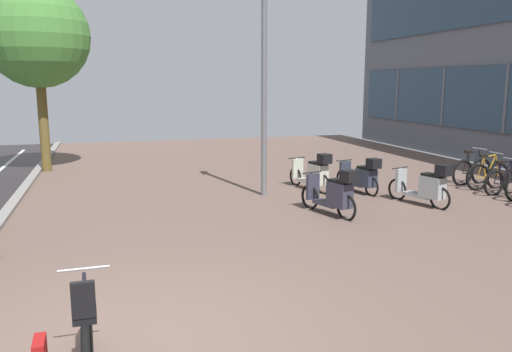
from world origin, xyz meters
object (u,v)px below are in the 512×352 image
Objects in this scene: bicycle_rack_04 at (488,176)px; lamp_post at (264,75)px; scooter_far at (362,176)px; bicycle_rack_03 at (503,181)px; bicycle_foreground at (84,340)px; bicycle_rack_05 at (472,171)px; scooter_near at (426,186)px; scooter_extra at (314,173)px; street_tree at (37,37)px; scooter_mid at (334,194)px.

bicycle_rack_04 is 6.51m from lamp_post.
scooter_far is 3.54m from lamp_post.
bicycle_foreground is at bearing -150.21° from bicycle_rack_03.
bicycle_rack_05 is 3.31m from scooter_near.
scooter_extra is at bearing 150.83° from scooter_far.
street_tree reaches higher than scooter_far.
scooter_extra is (-4.41, 1.72, 0.14)m from bicycle_rack_03.
scooter_mid is 0.32× the size of lamp_post.
bicycle_rack_04 is at bearing 82.13° from bicycle_rack_03.
bicycle_rack_03 is 0.75× the size of scooter_extra.
scooter_mid is at bearing 45.32° from bicycle_foreground.
bicycle_rack_05 is 0.25× the size of street_tree.
scooter_mid is 0.97× the size of scooter_extra.
lamp_post is at bearing 177.13° from bicycle_rack_05.
bicycle_rack_04 is at bearing 32.34° from bicycle_foreground.
bicycle_foreground is 0.27× the size of lamp_post.
scooter_far is at bearing -11.00° from lamp_post.
bicycle_rack_04 is at bearing 15.40° from scooter_mid.
bicycle_rack_05 is 6.47m from lamp_post.
bicycle_foreground is at bearing -133.81° from scooter_far.
scooter_far is (-3.43, 0.47, 0.09)m from bicycle_rack_04.
street_tree is (-5.57, 5.39, 1.20)m from lamp_post.
scooter_mid is at bearing -158.13° from bicycle_rack_05.
scooter_near reaches higher than bicycle_rack_05.
lamp_post is 0.92× the size of street_tree.
scooter_mid is at bearing -171.50° from bicycle_rack_03.
scooter_extra is at bearing 53.62° from bicycle_foreground.
bicycle_rack_03 is 2.67m from scooter_near.
street_tree is (-11.49, 5.69, 3.79)m from bicycle_rack_05.
bicycle_foreground is 0.25× the size of street_tree.
scooter_far is at bearing -36.19° from street_tree.
scooter_mid is at bearing -174.86° from scooter_near.
scooter_mid is at bearing -164.60° from bicycle_rack_04.
bicycle_rack_05 is 0.86× the size of scooter_far.
bicycle_foreground reaches higher than bicycle_rack_04.
scooter_mid is 3.50m from lamp_post.
scooter_near is 0.96× the size of scooter_extra.
lamp_post reaches higher than bicycle_rack_05.
street_tree is (-8.75, 7.53, 3.68)m from scooter_near.
lamp_post is (-2.46, 0.48, 2.51)m from scooter_far.
bicycle_rack_03 is (9.82, 5.62, -0.08)m from bicycle_foreground.
scooter_mid reaches higher than scooter_extra.
bicycle_foreground is 8.65m from lamp_post.
bicycle_foreground reaches higher than scooter_mid.
scooter_extra reaches higher than scooter_near.
bicycle_rack_05 is at bearing 34.87° from bicycle_foreground.
scooter_extra is 9.48m from street_tree.
bicycle_rack_03 is 0.77× the size of scooter_mid.
bicycle_rack_03 is at bearing 29.79° from bicycle_foreground.
lamp_post is at bearing -175.22° from scooter_extra.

